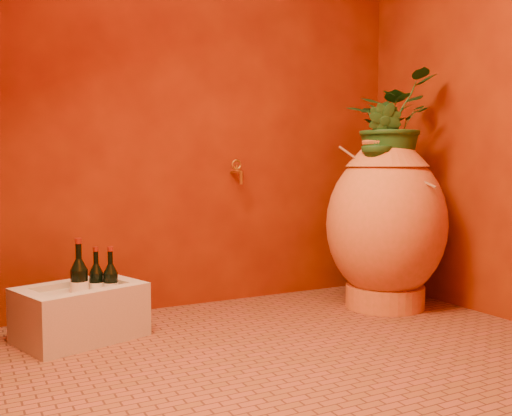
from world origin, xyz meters
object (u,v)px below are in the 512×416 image
wine_bottle_a (79,285)px  wall_tap (237,171)px  amphora (386,223)px  wine_bottle_c (111,285)px  stone_basin (81,314)px  wine_bottle_b (96,285)px

wine_bottle_a → wall_tap: bearing=17.8°
amphora → wine_bottle_c: amphora is taller
stone_basin → wine_bottle_b: (0.09, 0.05, 0.12)m
wine_bottle_c → wall_tap: size_ratio=1.99×
wine_bottle_b → wall_tap: 1.09m
wall_tap → wine_bottle_a: bearing=-162.2°
wine_bottle_b → wall_tap: bearing=17.0°
stone_basin → wall_tap: 1.24m
amphora → wine_bottle_c: 1.58m
wine_bottle_b → wall_tap: wall_tap is taller
amphora → wall_tap: size_ratio=6.70×
wine_bottle_a → wine_bottle_b: wine_bottle_a is taller
amphora → wine_bottle_c: size_ratio=3.36×
wine_bottle_a → wine_bottle_c: 0.15m
amphora → stone_basin: amphora is taller
stone_basin → wine_bottle_c: bearing=0.3°
stone_basin → wine_bottle_a: size_ratio=1.85×
wine_bottle_b → stone_basin: bearing=-152.2°
stone_basin → wall_tap: bearing=18.0°
amphora → wine_bottle_a: amphora is taller
amphora → wine_bottle_a: (-1.70, 0.19, -0.23)m
wine_bottle_c → wall_tap: bearing=20.9°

